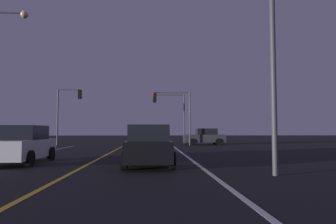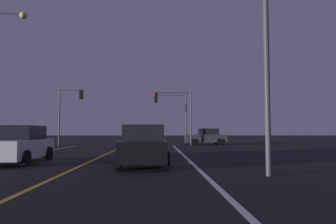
{
  "view_description": "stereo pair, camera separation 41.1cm",
  "coord_description": "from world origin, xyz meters",
  "px_view_note": "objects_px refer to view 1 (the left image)",
  "views": [
    {
      "loc": [
        2.79,
        0.02,
        1.46
      ],
      "look_at": [
        4.01,
        24.62,
        2.93
      ],
      "focal_mm": 33.78,
      "sensor_mm": 36.0,
      "label": 1
    },
    {
      "loc": [
        3.2,
        0.02,
        1.46
      ],
      "look_at": [
        4.01,
        24.62,
        2.93
      ],
      "focal_mm": 33.78,
      "sensor_mm": 36.0,
      "label": 2
    }
  ],
  "objects_px": {
    "car_crossing_side": "(205,137)",
    "car_lead_same_lane": "(149,146)",
    "traffic_light_far_right": "(169,107)",
    "traffic_light_near_left": "(69,104)",
    "traffic_light_near_right": "(172,105)",
    "car_oncoming": "(22,145)",
    "street_lamp_right_near": "(259,9)"
  },
  "relations": [
    {
      "from": "car_oncoming",
      "to": "street_lamp_right_near",
      "type": "bearing_deg",
      "value": 65.56
    },
    {
      "from": "car_lead_same_lane",
      "to": "street_lamp_right_near",
      "type": "relative_size",
      "value": 0.49
    },
    {
      "from": "traffic_light_near_right",
      "to": "car_lead_same_lane",
      "type": "bearing_deg",
      "value": 83.57
    },
    {
      "from": "car_lead_same_lane",
      "to": "traffic_light_near_right",
      "type": "bearing_deg",
      "value": -6.43
    },
    {
      "from": "car_lead_same_lane",
      "to": "traffic_light_near_left",
      "type": "xyz_separation_m",
      "value": [
        -8.1,
        18.37,
        3.28
      ]
    },
    {
      "from": "car_crossing_side",
      "to": "traffic_light_far_right",
      "type": "xyz_separation_m",
      "value": [
        -3.52,
        3.98,
        3.46
      ]
    },
    {
      "from": "traffic_light_near_right",
      "to": "traffic_light_near_left",
      "type": "relative_size",
      "value": 0.96
    },
    {
      "from": "car_oncoming",
      "to": "street_lamp_right_near",
      "type": "xyz_separation_m",
      "value": [
        9.41,
        -4.27,
        4.7
      ]
    },
    {
      "from": "street_lamp_right_near",
      "to": "traffic_light_near_left",
      "type": "bearing_deg",
      "value": -61.08
    },
    {
      "from": "car_oncoming",
      "to": "traffic_light_near_right",
      "type": "bearing_deg",
      "value": 155.6
    },
    {
      "from": "car_lead_same_lane",
      "to": "car_crossing_side",
      "type": "xyz_separation_m",
      "value": [
        5.65,
        19.89,
        0.0
      ]
    },
    {
      "from": "traffic_light_far_right",
      "to": "car_oncoming",
      "type": "bearing_deg",
      "value": 70.93
    },
    {
      "from": "car_lead_same_lane",
      "to": "traffic_light_near_right",
      "type": "xyz_separation_m",
      "value": [
        2.07,
        18.37,
        3.19
      ]
    },
    {
      "from": "car_lead_same_lane",
      "to": "traffic_light_near_left",
      "type": "relative_size",
      "value": 0.77
    },
    {
      "from": "traffic_light_far_right",
      "to": "car_lead_same_lane",
      "type": "bearing_deg",
      "value": 84.91
    },
    {
      "from": "car_crossing_side",
      "to": "car_oncoming",
      "type": "bearing_deg",
      "value": 58.68
    },
    {
      "from": "traffic_light_near_left",
      "to": "traffic_light_far_right",
      "type": "bearing_deg",
      "value": 28.27
    },
    {
      "from": "street_lamp_right_near",
      "to": "car_lead_same_lane",
      "type": "bearing_deg",
      "value": -39.09
    },
    {
      "from": "traffic_light_near_left",
      "to": "car_oncoming",
      "type": "bearing_deg",
      "value": -81.99
    },
    {
      "from": "traffic_light_far_right",
      "to": "car_crossing_side",
      "type": "bearing_deg",
      "value": 131.48
    },
    {
      "from": "car_crossing_side",
      "to": "traffic_light_near_left",
      "type": "relative_size",
      "value": 0.77
    },
    {
      "from": "traffic_light_near_right",
      "to": "car_oncoming",
      "type": "bearing_deg",
      "value": 65.6
    },
    {
      "from": "car_crossing_side",
      "to": "traffic_light_far_right",
      "type": "bearing_deg",
      "value": -48.52
    },
    {
      "from": "car_oncoming",
      "to": "traffic_light_near_left",
      "type": "bearing_deg",
      "value": -171.99
    },
    {
      "from": "car_crossing_side",
      "to": "traffic_light_near_left",
      "type": "bearing_deg",
      "value": 6.29
    },
    {
      "from": "traffic_light_far_right",
      "to": "street_lamp_right_near",
      "type": "relative_size",
      "value": 0.65
    },
    {
      "from": "car_crossing_side",
      "to": "car_oncoming",
      "type": "xyz_separation_m",
      "value": [
        -11.34,
        -18.63,
        0.0
      ]
    },
    {
      "from": "car_lead_same_lane",
      "to": "traffic_light_near_left",
      "type": "bearing_deg",
      "value": 23.79
    },
    {
      "from": "traffic_light_near_left",
      "to": "traffic_light_far_right",
      "type": "distance_m",
      "value": 11.61
    },
    {
      "from": "car_crossing_side",
      "to": "car_lead_same_lane",
      "type": "bearing_deg",
      "value": 74.15
    },
    {
      "from": "car_crossing_side",
      "to": "traffic_light_far_right",
      "type": "distance_m",
      "value": 6.34
    },
    {
      "from": "car_lead_same_lane",
      "to": "car_oncoming",
      "type": "relative_size",
      "value": 1.0
    }
  ]
}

